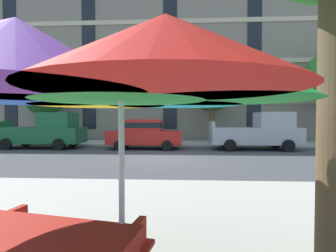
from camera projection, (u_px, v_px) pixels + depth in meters
ground_plane at (161, 159)px, 11.56m from camera, size 120.00×120.00×0.00m
sidewalk_far at (169, 143)px, 18.35m from camera, size 56.00×3.60×0.12m
apartment_building at (173, 75)px, 26.35m from camera, size 46.49×12.08×12.80m
pickup_green at (45, 132)px, 15.63m from camera, size 5.10×2.12×2.20m
sedan_red at (144, 133)px, 15.30m from camera, size 4.40×1.98×1.78m
pickup_silver at (258, 132)px, 14.93m from camera, size 5.10×2.12×2.20m
street_tree_left at (46, 94)px, 18.90m from camera, size 3.11×3.15×5.09m
street_tree_middle at (212, 90)px, 18.15m from camera, size 3.20×3.31×5.55m
street_tree_right at (329, 78)px, 17.84m from camera, size 3.57×3.57×6.46m
patio_umbrella at (121, 75)px, 2.50m from camera, size 3.71×3.44×2.56m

